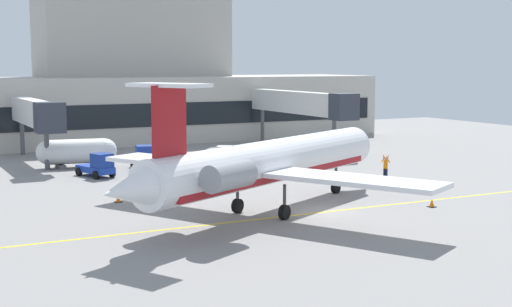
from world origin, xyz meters
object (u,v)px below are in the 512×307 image
object	(u,v)px
belt_loader	(218,159)
fuel_tank	(77,152)
baggage_tug	(98,166)
regional_jet	(266,163)
pushback_tractor	(145,158)
marshaller	(386,167)

from	to	relation	value
belt_loader	fuel_tank	bearing A→B (deg)	145.45
baggage_tug	belt_loader	size ratio (longest dim) A/B	1.16
regional_jet	belt_loader	distance (m)	19.55
regional_jet	fuel_tank	distance (m)	26.66
pushback_tractor	marshaller	world-z (taller)	pushback_tractor
belt_loader	regional_jet	bearing A→B (deg)	-105.71
regional_jet	marshaller	xyz separation A→B (m)	(15.01, 7.57, -2.19)
belt_loader	marshaller	world-z (taller)	belt_loader
pushback_tractor	belt_loader	bearing A→B (deg)	-28.35
regional_jet	marshaller	bearing A→B (deg)	26.77
baggage_tug	pushback_tractor	world-z (taller)	pushback_tractor
pushback_tractor	belt_loader	world-z (taller)	pushback_tractor
regional_jet	belt_loader	size ratio (longest dim) A/B	7.37
pushback_tractor	regional_jet	bearing A→B (deg)	-88.81
fuel_tank	marshaller	size ratio (longest dim) A/B	3.51
fuel_tank	belt_loader	bearing A→B (deg)	-34.55
baggage_tug	belt_loader	world-z (taller)	belt_loader
regional_jet	baggage_tug	distance (m)	20.44
belt_loader	marshaller	distance (m)	14.79
belt_loader	marshaller	bearing A→B (deg)	-48.74
regional_jet	fuel_tank	world-z (taller)	regional_jet
fuel_tank	marshaller	xyz separation A→B (m)	(20.42, -18.47, -0.40)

